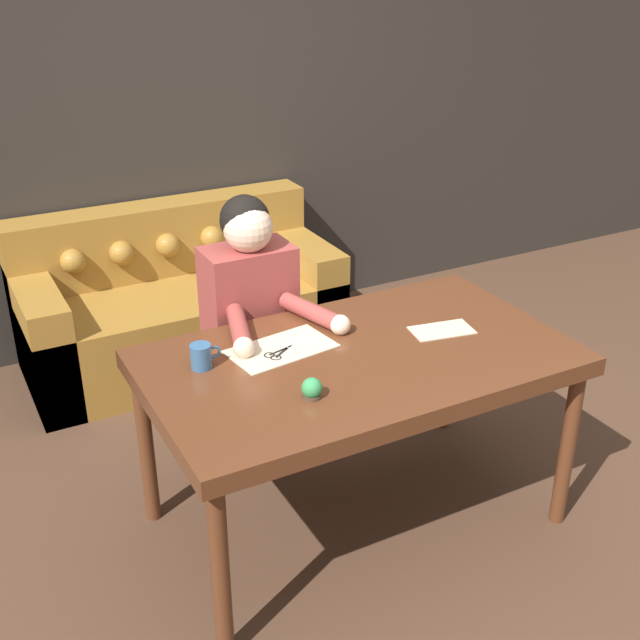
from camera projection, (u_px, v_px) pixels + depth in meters
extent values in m
plane|color=#4C3323|center=(367.00, 515.00, 3.29)|extent=(16.00, 16.00, 0.00)
cube|color=#2D2823|center=(179.00, 107.00, 4.34)|extent=(8.00, 0.06, 2.60)
cube|color=#562D19|center=(358.00, 362.00, 2.95)|extent=(1.56, 0.91, 0.07)
cylinder|color=#562D19|center=(221.00, 574.00, 2.50)|extent=(0.06, 0.06, 0.69)
cylinder|color=#562D19|center=(567.00, 449.00, 3.11)|extent=(0.06, 0.06, 0.69)
cylinder|color=#562D19|center=(146.00, 446.00, 3.13)|extent=(0.06, 0.06, 0.69)
cylinder|color=#562D19|center=(447.00, 363.00, 3.74)|extent=(0.06, 0.06, 0.69)
cube|color=olive|center=(183.00, 325.00, 4.38)|extent=(1.66, 0.77, 0.44)
cube|color=olive|center=(161.00, 238.00, 4.41)|extent=(1.66, 0.22, 0.39)
cube|color=olive|center=(43.00, 341.00, 4.03)|extent=(0.20, 0.77, 0.60)
cube|color=olive|center=(302.00, 287.00, 4.65)|extent=(0.20, 0.77, 0.60)
sphere|color=olive|center=(73.00, 261.00, 4.10)|extent=(0.13, 0.13, 0.13)
sphere|color=olive|center=(122.00, 253.00, 4.20)|extent=(0.13, 0.13, 0.13)
sphere|color=olive|center=(168.00, 245.00, 4.31)|extent=(0.13, 0.13, 0.13)
sphere|color=olive|center=(212.00, 238.00, 4.42)|extent=(0.13, 0.13, 0.13)
sphere|color=olive|center=(254.00, 231.00, 4.53)|extent=(0.13, 0.13, 0.13)
cube|color=white|center=(255.00, 280.00, 4.37)|extent=(0.36, 0.25, 0.00)
cylinder|color=#33281E|center=(254.00, 409.00, 3.57)|extent=(0.28, 0.28, 0.48)
cube|color=#993D38|center=(249.00, 307.00, 3.35)|extent=(0.37, 0.22, 0.53)
sphere|color=beige|center=(248.00, 228.00, 3.18)|extent=(0.20, 0.20, 0.20)
sphere|color=black|center=(245.00, 220.00, 3.20)|extent=(0.20, 0.20, 0.20)
cylinder|color=#993D38|center=(239.00, 329.00, 3.05)|extent=(0.16, 0.33, 0.07)
sphere|color=beige|center=(244.00, 348.00, 2.91)|extent=(0.08, 0.08, 0.08)
cylinder|color=#993D38|center=(312.00, 312.00, 3.18)|extent=(0.15, 0.33, 0.07)
sphere|color=beige|center=(340.00, 325.00, 3.08)|extent=(0.08, 0.08, 0.08)
cube|color=beige|center=(281.00, 349.00, 2.97)|extent=(0.41, 0.27, 0.00)
cube|color=beige|center=(442.00, 330.00, 3.11)|extent=(0.26, 0.17, 0.00)
cube|color=silver|center=(297.00, 340.00, 3.03)|extent=(0.12, 0.09, 0.00)
cube|color=black|center=(282.00, 353.00, 2.94)|extent=(0.08, 0.06, 0.00)
torus|color=black|center=(276.00, 358.00, 2.91)|extent=(0.04, 0.04, 0.01)
cube|color=silver|center=(302.00, 342.00, 3.02)|extent=(0.13, 0.04, 0.00)
cube|color=black|center=(279.00, 352.00, 2.95)|extent=(0.09, 0.03, 0.00)
torus|color=black|center=(269.00, 355.00, 2.92)|extent=(0.04, 0.04, 0.01)
cylinder|color=silver|center=(288.00, 348.00, 2.98)|extent=(0.01, 0.01, 0.01)
cylinder|color=#335B84|center=(201.00, 356.00, 2.83)|extent=(0.08, 0.08, 0.09)
torus|color=#335B84|center=(214.00, 352.00, 2.85)|extent=(0.05, 0.01, 0.05)
cylinder|color=#4C3828|center=(312.00, 396.00, 2.66)|extent=(0.06, 0.06, 0.01)
sphere|color=#338C4C|center=(312.00, 388.00, 2.65)|extent=(0.07, 0.07, 0.07)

